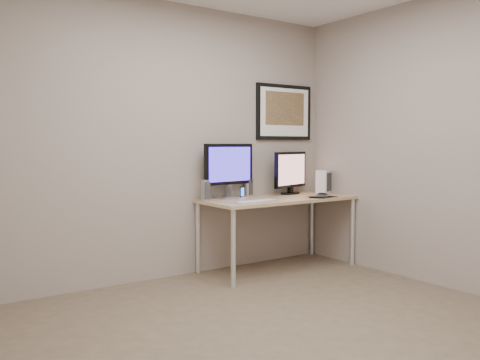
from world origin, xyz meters
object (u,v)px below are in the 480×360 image
at_px(speaker_right, 248,187).
at_px(fan_unit, 324,182).
at_px(desk, 278,204).
at_px(speaker_left, 205,190).
at_px(monitor_large, 229,168).
at_px(monitor_tv, 291,172).
at_px(framed_art, 284,112).
at_px(keyboard, 256,201).
at_px(phone_dock, 242,193).

bearing_deg(speaker_right, fan_unit, -31.07).
bearing_deg(desk, speaker_left, 166.17).
bearing_deg(monitor_large, speaker_left, -176.13).
xyz_separation_m(monitor_tv, fan_unit, (0.36, -0.13, -0.12)).
relative_size(monitor_tv, speaker_right, 2.84).
distance_m(speaker_right, fan_unit, 0.90).
bearing_deg(monitor_tv, framed_art, 68.39).
distance_m(monitor_large, speaker_right, 0.35).
bearing_deg(speaker_left, keyboard, -49.92).
bearing_deg(monitor_tv, speaker_right, 151.76).
bearing_deg(keyboard, speaker_right, 56.01).
distance_m(framed_art, monitor_large, 0.99).
xyz_separation_m(monitor_tv, phone_dock, (-0.70, -0.08, -0.18)).
relative_size(speaker_right, keyboard, 0.45).
xyz_separation_m(framed_art, monitor_large, (-0.79, -0.09, -0.59)).
height_order(desk, fan_unit, fan_unit).
bearing_deg(framed_art, monitor_tv, -93.61).
xyz_separation_m(speaker_right, fan_unit, (0.87, -0.23, 0.03)).
height_order(speaker_left, speaker_right, same).
relative_size(desk, monitor_large, 2.67).
bearing_deg(fan_unit, monitor_large, 146.92).
bearing_deg(monitor_large, fan_unit, -14.91).
bearing_deg(speaker_left, monitor_tv, 0.72).
bearing_deg(keyboard, monitor_tv, 21.60).
bearing_deg(monitor_large, framed_art, -0.10).
relative_size(desk, speaker_left, 7.99).
xyz_separation_m(desk, monitor_tv, (0.34, 0.21, 0.31)).
bearing_deg(fan_unit, desk, 161.29).
bearing_deg(framed_art, keyboard, -145.80).
bearing_deg(fan_unit, monitor_tv, 135.08).
relative_size(desk, monitor_tv, 2.82).
distance_m(framed_art, keyboard, 1.29).
height_order(speaker_right, phone_dock, speaker_right).
relative_size(phone_dock, keyboard, 0.28).
height_order(speaker_right, keyboard, speaker_right).
distance_m(framed_art, fan_unit, 0.88).
relative_size(speaker_left, fan_unit, 0.78).
distance_m(keyboard, fan_unit, 1.17).
relative_size(monitor_tv, fan_unit, 2.22).
relative_size(desk, framed_art, 2.13).
distance_m(monitor_large, phone_dock, 0.28).
xyz_separation_m(monitor_large, speaker_right, (0.27, 0.06, -0.20)).
bearing_deg(phone_dock, framed_art, 2.03).
height_order(keyboard, fan_unit, fan_unit).
relative_size(speaker_right, phone_dock, 1.63).
bearing_deg(monitor_large, phone_dock, -62.23).
xyz_separation_m(monitor_tv, keyboard, (-0.77, -0.40, -0.24)).
bearing_deg(monitor_tv, phone_dock, 168.67).
xyz_separation_m(monitor_large, keyboard, (0.01, -0.44, -0.29)).
height_order(phone_dock, keyboard, phone_dock).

